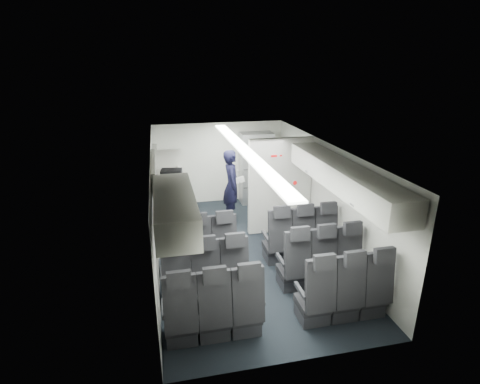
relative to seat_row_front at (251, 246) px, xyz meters
name	(u,v)px	position (x,y,z in m)	size (l,w,h in m)	color
cabin_shell	(244,200)	(0.00, 0.53, 0.72)	(3.41, 6.01, 2.16)	black
seat_row_front	(251,246)	(0.00, 0.00, 0.00)	(3.33, 0.56, 1.24)	#252528
seat_row_mid	(264,271)	(0.00, -0.90, 0.00)	(3.33, 0.56, 1.24)	#252528
seat_row_rear	(281,304)	(0.00, -1.80, 0.00)	(3.33, 0.56, 1.24)	#252528
overhead_bin_left_rear	(175,209)	(-1.40, -1.47, 1.46)	(0.53, 1.80, 0.40)	white
overhead_bin_left_front_open	(167,178)	(-1.44, 0.28, 1.33)	(0.64, 1.70, 0.72)	#9E9E93
overhead_bin_right_rear	(370,193)	(1.40, -1.47, 1.46)	(0.53, 1.80, 0.40)	white
overhead_bin_right_front	(320,162)	(1.40, 0.28, 1.46)	(0.53, 1.70, 0.40)	white
bulkhead_partition	(280,186)	(0.98, 1.33, 0.67)	(1.40, 0.15, 2.13)	silver
galley_unit	(256,168)	(0.95, 3.25, 0.55)	(0.85, 0.52, 1.90)	#939399
boarding_door	(158,189)	(-1.64, 2.09, 0.55)	(0.12, 1.27, 1.86)	silver
flight_attendant	(232,186)	(0.08, 2.20, 0.46)	(0.63, 0.41, 1.73)	black
carry_on_bag	(172,175)	(-1.36, 0.32, 1.37)	(0.36, 0.25, 0.22)	black
papers	(240,180)	(0.27, 2.15, 0.61)	(0.21, 0.02, 0.15)	white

